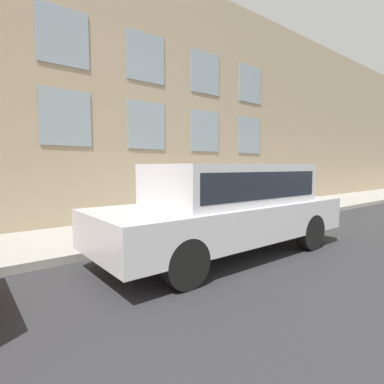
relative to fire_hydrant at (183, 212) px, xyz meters
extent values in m
plane|color=#2D2D30|center=(-0.53, -0.26, -0.60)|extent=(80.00, 80.00, 0.00)
cube|color=#9E9B93|center=(0.86, -0.26, -0.52)|extent=(2.79, 60.00, 0.16)
cube|color=tan|center=(2.41, -0.26, 3.37)|extent=(0.30, 40.00, 7.94)
cube|color=#8C9EA8|center=(2.24, -5.09, 2.44)|extent=(0.03, 1.31, 1.45)
cube|color=#8C9EA8|center=(2.24, -2.67, 2.44)|extent=(0.03, 1.31, 1.45)
cube|color=#8C9EA8|center=(2.24, -0.26, 2.44)|extent=(0.03, 1.31, 1.45)
cube|color=#8C9EA8|center=(2.24, 2.15, 2.44)|extent=(0.03, 1.31, 1.45)
cube|color=#8C9EA8|center=(2.24, -5.09, 4.49)|extent=(0.03, 1.31, 1.45)
cube|color=#8C9EA8|center=(2.24, -2.67, 4.49)|extent=(0.03, 1.31, 1.45)
cube|color=#8C9EA8|center=(2.24, -0.26, 4.49)|extent=(0.03, 1.31, 1.45)
cube|color=#8C9EA8|center=(2.24, 2.15, 4.49)|extent=(0.03, 1.31, 1.45)
cylinder|color=gray|center=(0.00, 0.00, -0.42)|extent=(0.32, 0.32, 0.04)
cylinder|color=gray|center=(0.00, 0.00, -0.07)|extent=(0.24, 0.24, 0.74)
sphere|color=slate|center=(0.00, 0.00, 0.29)|extent=(0.25, 0.25, 0.25)
cylinder|color=black|center=(0.00, 0.00, 0.37)|extent=(0.08, 0.08, 0.10)
cylinder|color=gray|center=(0.00, -0.17, 0.01)|extent=(0.09, 0.10, 0.09)
cylinder|color=gray|center=(0.00, 0.17, 0.01)|extent=(0.09, 0.10, 0.09)
cylinder|color=#232328|center=(0.11, -0.72, -0.16)|extent=(0.08, 0.08, 0.57)
cylinder|color=#232328|center=(0.23, -0.72, -0.16)|extent=(0.08, 0.08, 0.57)
cube|color=white|center=(0.17, -0.72, 0.35)|extent=(0.16, 0.11, 0.43)
cylinder|color=white|center=(0.06, -0.72, 0.36)|extent=(0.07, 0.07, 0.41)
cylinder|color=white|center=(0.28, -0.72, 0.36)|extent=(0.07, 0.07, 0.41)
sphere|color=beige|center=(0.17, -0.72, 0.66)|extent=(0.19, 0.19, 0.19)
cylinder|color=black|center=(-2.72, 1.97, -0.22)|extent=(0.24, 0.75, 0.75)
cylinder|color=black|center=(-0.99, 1.97, -0.22)|extent=(0.24, 0.75, 0.75)
cylinder|color=black|center=(-2.72, -1.35, -0.22)|extent=(0.24, 0.75, 0.75)
cylinder|color=black|center=(-0.99, -1.35, -0.22)|extent=(0.24, 0.75, 0.75)
cube|color=silver|center=(-1.85, 0.31, 0.11)|extent=(1.97, 5.35, 0.67)
cube|color=silver|center=(-1.85, 0.17, 0.83)|extent=(1.73, 3.32, 0.76)
cube|color=#1E232D|center=(-1.85, 0.17, 0.83)|extent=(1.74, 3.05, 0.49)
camera|label=1|loc=(-6.07, 4.49, 1.16)|focal=28.00mm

